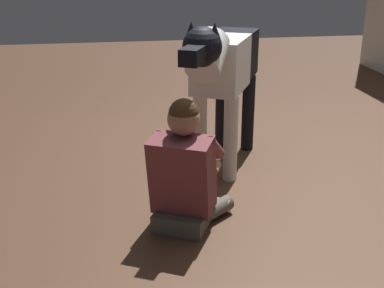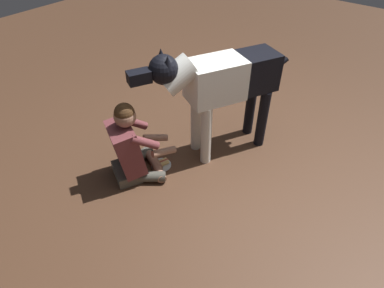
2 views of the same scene
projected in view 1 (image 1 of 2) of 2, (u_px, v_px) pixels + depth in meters
The scene contains 4 objects.
ground_plane at pixel (260, 167), 4.33m from camera, with size 13.22×13.22×0.00m, color #4E3221.
person_sitting_on_floor at pixel (185, 174), 3.32m from camera, with size 0.72×0.63×0.88m.
large_dog at pixel (223, 69), 4.01m from camera, with size 1.58×0.90×1.30m.
hot_dog_on_plate at pixel (197, 200), 3.70m from camera, with size 0.22×0.22×0.06m.
Camera 1 is at (3.83, -1.22, 1.74)m, focal length 47.20 mm.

